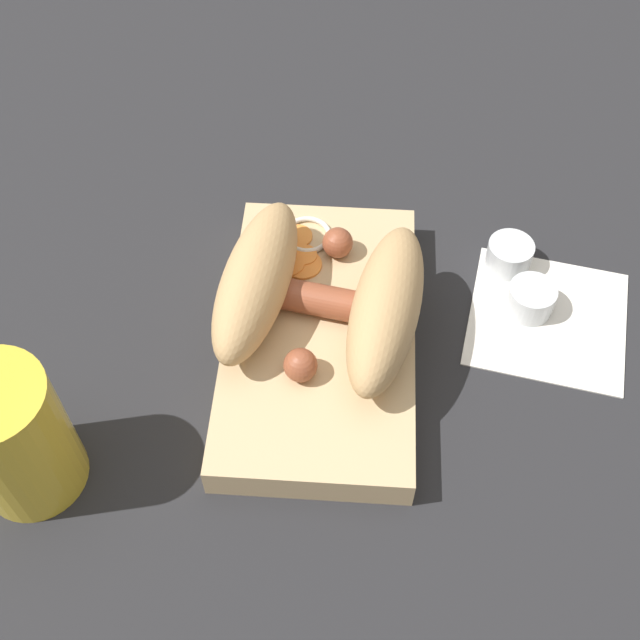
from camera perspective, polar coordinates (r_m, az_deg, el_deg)
name	(u,v)px	position (r m, az deg, el deg)	size (l,w,h in m)	color
ground_plane	(320,348)	(0.68, 0.00, -2.04)	(3.00, 3.00, 0.00)	#232326
food_tray	(320,338)	(0.67, 0.00, -1.29)	(0.28, 0.16, 0.03)	tan
bread_roll	(321,292)	(0.64, 0.04, 2.02)	(0.19, 0.19, 0.06)	tan
sausage	(320,300)	(0.66, 0.01, 1.40)	(0.16, 0.13, 0.03)	brown
pickled_veggies	(288,249)	(0.71, -2.28, 5.04)	(0.08, 0.08, 0.01)	orange
napkin	(548,318)	(0.73, 15.89, 0.16)	(0.16, 0.16, 0.00)	white
condiment_cup_near	(530,301)	(0.72, 14.71, 1.34)	(0.04, 0.04, 0.03)	silver
condiment_cup_far	(509,257)	(0.75, 13.27, 4.41)	(0.04, 0.04, 0.03)	silver
drink_glass	(14,438)	(0.61, -20.95, -7.82)	(0.08, 0.08, 0.12)	gold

